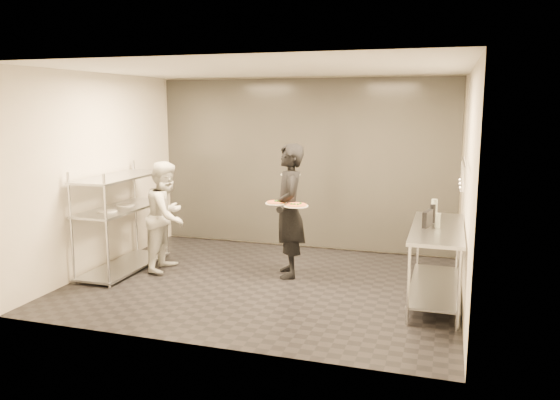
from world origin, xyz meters
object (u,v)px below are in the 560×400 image
(chef, at_px, (167,216))
(salad_plate, at_px, (290,173))
(prep_counter, at_px, (436,251))
(bottle_dark, at_px, (433,214))
(pass_rack, at_px, (122,217))
(bottle_green, at_px, (434,210))
(waiter, at_px, (289,211))
(pos_monitor, at_px, (428,219))
(pizza_plate_near, at_px, (276,203))
(bottle_clear, at_px, (438,221))
(pizza_plate_far, at_px, (296,205))

(chef, height_order, salad_plate, chef)
(prep_counter, distance_m, bottle_dark, 0.47)
(prep_counter, bearing_deg, chef, 176.86)
(pass_rack, relative_size, prep_counter, 0.89)
(pass_rack, distance_m, bottle_dark, 4.27)
(prep_counter, height_order, salad_plate, salad_plate)
(pass_rack, xyz_separation_m, bottle_dark, (4.26, 0.22, 0.27))
(bottle_green, bearing_deg, waiter, 177.28)
(pos_monitor, relative_size, bottle_green, 0.97)
(pizza_plate_near, bearing_deg, bottle_green, 2.56)
(chef, distance_m, bottle_clear, 3.75)
(chef, relative_size, pizza_plate_near, 5.40)
(prep_counter, xyz_separation_m, bottle_clear, (0.00, -0.07, 0.38))
(bottle_clear, bearing_deg, chef, 175.80)
(salad_plate, distance_m, bottle_dark, 2.08)
(bottle_clear, bearing_deg, salad_plate, 158.28)
(salad_plate, bearing_deg, pos_monitor, -21.71)
(pizza_plate_near, height_order, bottle_green, bottle_green)
(waiter, height_order, bottle_green, waiter)
(bottle_green, bearing_deg, pizza_plate_far, -176.06)
(pizza_plate_near, xyz_separation_m, pizza_plate_far, (0.28, -0.03, -0.02))
(bottle_clear, bearing_deg, pass_rack, 179.11)
(pass_rack, relative_size, pizza_plate_far, 4.89)
(pizza_plate_near, bearing_deg, salad_plate, 84.18)
(pos_monitor, height_order, bottle_dark, bottle_dark)
(bottle_dark, bearing_deg, pizza_plate_near, 179.29)
(prep_counter, distance_m, chef, 3.74)
(pizza_plate_near, bearing_deg, bottle_dark, -0.71)
(salad_plate, distance_m, bottle_clear, 2.24)
(pass_rack, relative_size, chef, 1.02)
(chef, height_order, pizza_plate_near, chef)
(prep_counter, xyz_separation_m, chef, (-3.73, 0.20, 0.16))
(chef, relative_size, bottle_clear, 8.68)
(pizza_plate_near, distance_m, bottle_clear, 2.12)
(chef, bearing_deg, bottle_clear, -97.71)
(salad_plate, distance_m, bottle_green, 2.06)
(waiter, distance_m, bottle_clear, 2.04)
(waiter, relative_size, chef, 1.17)
(chef, height_order, pos_monitor, chef)
(prep_counter, relative_size, chef, 1.15)
(pass_rack, height_order, pizza_plate_near, pass_rack)
(pass_rack, bearing_deg, waiter, 10.29)
(salad_plate, bearing_deg, pizza_plate_near, -95.82)
(chef, distance_m, bottle_dark, 3.67)
(prep_counter, relative_size, salad_plate, 6.39)
(chef, height_order, pizza_plate_far, chef)
(waiter, relative_size, bottle_dark, 8.07)
(bottle_green, bearing_deg, pizza_plate_near, -177.44)
(bottle_dark, bearing_deg, pos_monitor, -101.86)
(prep_counter, height_order, bottle_dark, bottle_dark)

